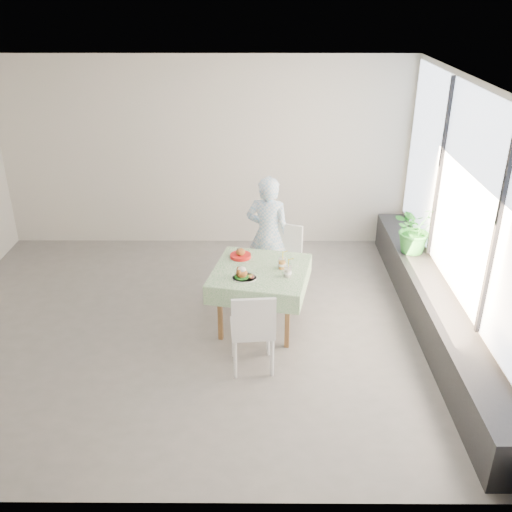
{
  "coord_description": "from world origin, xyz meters",
  "views": [
    {
      "loc": [
        0.79,
        -5.67,
        3.69
      ],
      "look_at": [
        0.76,
        0.12,
        0.88
      ],
      "focal_mm": 40.0,
      "sensor_mm": 36.0,
      "label": 1
    }
  ],
  "objects_px": {
    "cafe_table": "(260,291)",
    "main_dish": "(243,275)",
    "chair_near": "(252,344)",
    "diner": "(268,235)",
    "juice_cup_orange": "(282,264)",
    "chair_far": "(280,277)",
    "potted_plant": "(415,228)"
  },
  "relations": [
    {
      "from": "main_dish",
      "to": "potted_plant",
      "type": "bearing_deg",
      "value": 29.28
    },
    {
      "from": "potted_plant",
      "to": "cafe_table",
      "type": "bearing_deg",
      "value": -153.4
    },
    {
      "from": "cafe_table",
      "to": "main_dish",
      "type": "height_order",
      "value": "main_dish"
    },
    {
      "from": "chair_near",
      "to": "main_dish",
      "type": "relative_size",
      "value": 3.36
    },
    {
      "from": "cafe_table",
      "to": "main_dish",
      "type": "distance_m",
      "value": 0.44
    },
    {
      "from": "juice_cup_orange",
      "to": "chair_far",
      "type": "bearing_deg",
      "value": 89.56
    },
    {
      "from": "chair_far",
      "to": "juice_cup_orange",
      "type": "xyz_separation_m",
      "value": [
        -0.01,
        -0.65,
        0.51
      ]
    },
    {
      "from": "juice_cup_orange",
      "to": "potted_plant",
      "type": "distance_m",
      "value": 2.0
    },
    {
      "from": "cafe_table",
      "to": "main_dish",
      "type": "bearing_deg",
      "value": -130.06
    },
    {
      "from": "potted_plant",
      "to": "main_dish",
      "type": "bearing_deg",
      "value": -150.72
    },
    {
      "from": "juice_cup_orange",
      "to": "potted_plant",
      "type": "xyz_separation_m",
      "value": [
        1.75,
        0.98,
        0.02
      ]
    },
    {
      "from": "juice_cup_orange",
      "to": "cafe_table",
      "type": "bearing_deg",
      "value": -175.71
    },
    {
      "from": "diner",
      "to": "juice_cup_orange",
      "type": "xyz_separation_m",
      "value": [
        0.15,
        -0.87,
        0.03
      ]
    },
    {
      "from": "potted_plant",
      "to": "chair_far",
      "type": "bearing_deg",
      "value": -169.43
    },
    {
      "from": "main_dish",
      "to": "diner",
      "type": "bearing_deg",
      "value": 75.52
    },
    {
      "from": "chair_far",
      "to": "chair_near",
      "type": "distance_m",
      "value": 1.53
    },
    {
      "from": "chair_near",
      "to": "diner",
      "type": "height_order",
      "value": "diner"
    },
    {
      "from": "chair_near",
      "to": "main_dish",
      "type": "bearing_deg",
      "value": 100.37
    },
    {
      "from": "chair_far",
      "to": "diner",
      "type": "distance_m",
      "value": 0.55
    },
    {
      "from": "chair_far",
      "to": "main_dish",
      "type": "bearing_deg",
      "value": -116.12
    },
    {
      "from": "cafe_table",
      "to": "chair_near",
      "type": "xyz_separation_m",
      "value": [
        -0.08,
        -0.82,
        -0.17
      ]
    },
    {
      "from": "cafe_table",
      "to": "diner",
      "type": "distance_m",
      "value": 0.95
    },
    {
      "from": "chair_near",
      "to": "potted_plant",
      "type": "distance_m",
      "value": 2.81
    },
    {
      "from": "chair_near",
      "to": "juice_cup_orange",
      "type": "relative_size",
      "value": 3.6
    },
    {
      "from": "cafe_table",
      "to": "juice_cup_orange",
      "type": "height_order",
      "value": "juice_cup_orange"
    },
    {
      "from": "cafe_table",
      "to": "main_dish",
      "type": "xyz_separation_m",
      "value": [
        -0.19,
        -0.23,
        0.33
      ]
    },
    {
      "from": "diner",
      "to": "main_dish",
      "type": "height_order",
      "value": "diner"
    },
    {
      "from": "chair_near",
      "to": "cafe_table",
      "type": "bearing_deg",
      "value": 84.26
    },
    {
      "from": "chair_near",
      "to": "juice_cup_orange",
      "type": "bearing_deg",
      "value": 68.59
    },
    {
      "from": "cafe_table",
      "to": "chair_far",
      "type": "height_order",
      "value": "chair_far"
    },
    {
      "from": "chair_near",
      "to": "diner",
      "type": "xyz_separation_m",
      "value": [
        0.18,
        1.71,
        0.49
      ]
    },
    {
      "from": "cafe_table",
      "to": "potted_plant",
      "type": "bearing_deg",
      "value": 26.6
    }
  ]
}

